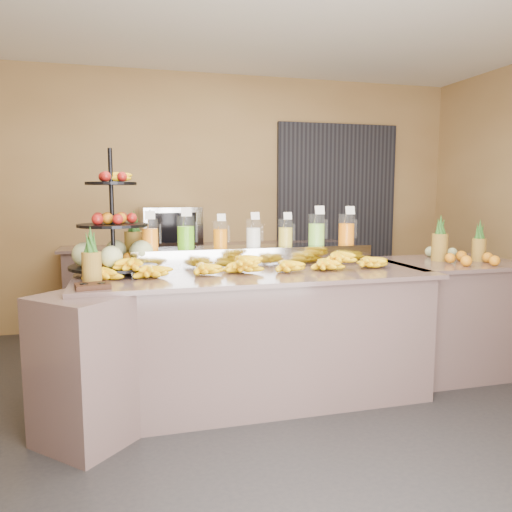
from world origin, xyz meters
name	(u,v)px	position (x,y,z in m)	size (l,w,h in m)	color
ground	(267,412)	(0.00, 0.00, 0.00)	(6.00, 6.00, 0.00)	black
room_envelope	(262,144)	(0.19, 0.79, 1.88)	(6.04, 5.02, 2.82)	brown
buffet_counter	(241,337)	(-0.12, 0.26, 0.47)	(2.75, 1.25, 0.93)	gray
right_counter	(448,316)	(1.70, 0.40, 0.47)	(1.08, 0.88, 0.93)	gray
back_ledge	(210,286)	(0.00, 2.25, 0.47)	(3.10, 0.55, 0.93)	gray
pitcher_tray	(253,256)	(0.06, 0.58, 1.01)	(1.85, 0.30, 0.15)	gray
juice_pitcher_orange_a	(150,236)	(-0.72, 0.58, 1.18)	(0.12, 0.13, 0.29)	silver
juice_pitcher_green	(186,234)	(-0.46, 0.58, 1.19)	(0.13, 0.14, 0.32)	silver
juice_pitcher_orange_b	(220,236)	(-0.20, 0.58, 1.17)	(0.11, 0.11, 0.27)	silver
juice_pitcher_milk	(253,234)	(0.06, 0.58, 1.17)	(0.11, 0.12, 0.28)	silver
juice_pitcher_lemon	(285,234)	(0.32, 0.58, 1.17)	(0.11, 0.12, 0.27)	silver
juice_pitcher_lime	(316,231)	(0.58, 0.58, 1.19)	(0.13, 0.14, 0.32)	silver
juice_pitcher_orange_c	(346,231)	(0.84, 0.58, 1.19)	(0.13, 0.14, 0.32)	silver
banana_heap	(242,263)	(-0.10, 0.28, 1.00)	(2.13, 0.19, 0.18)	yellow
fruit_stand	(119,242)	(-0.94, 0.49, 1.15)	(0.77, 0.77, 0.87)	black
condiment_caddy	(93,286)	(-1.09, -0.07, 0.94)	(0.20, 0.15, 0.03)	black
pineapple_left_a	(92,263)	(-1.11, 0.09, 1.06)	(0.12, 0.12, 0.36)	brown
pineapple_left_b	(135,246)	(-0.83, 0.71, 1.09)	(0.15, 0.15, 0.43)	brown
right_fruit_pile	(464,254)	(1.76, 0.31, 1.00)	(0.42, 0.41, 0.22)	brown
oven_warmer	(170,226)	(-0.42, 2.25, 1.13)	(0.61, 0.43, 0.41)	gray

